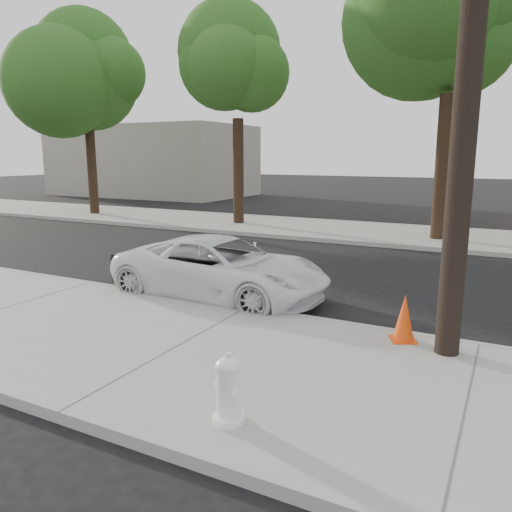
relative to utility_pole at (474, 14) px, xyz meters
The scene contains 12 objects.
ground 6.51m from the utility_pole, 143.13° to the left, with size 120.00×120.00×0.00m, color black.
near_sidewalk 6.07m from the utility_pole, 156.04° to the right, with size 90.00×4.40×0.15m, color gray.
far_sidewalk 12.64m from the utility_pole, 107.82° to the left, with size 90.00×5.00×0.15m, color gray.
curb_near 5.89m from the utility_pole, behind, with size 90.00×0.12×0.16m, color #9E9B93.
building_far 32.82m from the utility_pole, 136.11° to the left, with size 14.00×8.00×5.00m, color gray.
utility_pole is the anchor object (origin of this frame).
tree_a 20.43m from the utility_pole, 148.77° to the left, with size 4.65×4.50×9.00m.
tree_b 14.37m from the utility_pole, 131.18° to the left, with size 4.34×4.20×8.45m.
tree_c 10.66m from the utility_pole, 97.63° to the left, with size 4.96×4.80×9.55m.
police_cruiser 6.31m from the utility_pole, 163.67° to the left, with size 2.12×4.60×1.28m, color white.
fire_hydrant 5.52m from the utility_pole, 120.49° to the right, with size 0.39×0.35×0.73m.
traffic_cone 4.25m from the utility_pole, 163.04° to the left, with size 0.49×0.49×0.72m.
Camera 1 is at (4.29, -9.98, 2.95)m, focal length 35.00 mm.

